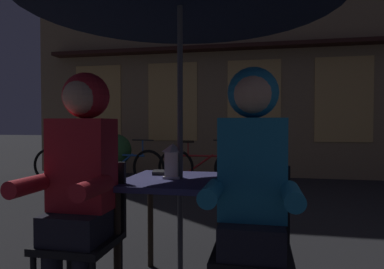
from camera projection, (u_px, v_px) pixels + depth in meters
The scene contains 12 objects.
cafe_table at pixel (180, 194), 2.26m from camera, with size 0.72×0.72×0.74m.
lantern at pixel (173, 160), 2.27m from camera, with size 0.11×0.11×0.23m.
chair_left at pixel (86, 228), 2.00m from camera, with size 0.40×0.40×0.87m.
chair_right at pixel (252, 239), 1.81m from camera, with size 0.40×0.40×0.87m.
person_left_hooded at pixel (80, 169), 1.93m from camera, with size 0.45×0.56×1.40m.
person_right_hooded at pixel (252, 174), 1.74m from camera, with size 0.45×0.56×1.40m.
shopfront_building at pixel (254, 33), 7.40m from camera, with size 10.00×0.93×6.20m.
bicycle_nearest at pixel (76, 165), 6.39m from camera, with size 1.68×0.19×0.84m.
bicycle_second at pixel (125, 166), 6.21m from camera, with size 1.65×0.44×0.84m.
bicycle_third at pixel (204, 167), 6.05m from camera, with size 1.68×0.08×0.84m.
book at pixel (167, 172), 2.46m from camera, with size 0.20×0.14×0.02m, color black.
potted_plant at pixel (116, 154), 6.44m from camera, with size 0.60×0.60×0.92m.
Camera 1 is at (0.52, -2.19, 1.10)m, focal length 31.98 mm.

